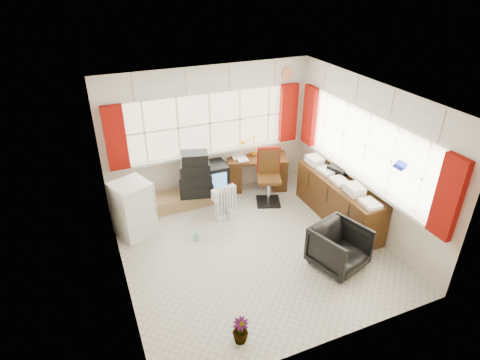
% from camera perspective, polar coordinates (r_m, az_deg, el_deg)
% --- Properties ---
extents(ground, '(4.00, 4.00, 0.00)m').
position_cam_1_polar(ground, '(6.56, 1.88, -9.66)').
color(ground, beige).
rests_on(ground, ground).
extents(room_walls, '(4.00, 4.00, 4.00)m').
position_cam_1_polar(room_walls, '(5.75, 2.12, 2.14)').
color(room_walls, beige).
rests_on(room_walls, ground).
extents(window_back, '(3.70, 0.12, 3.60)m').
position_cam_1_polar(window_back, '(7.62, -4.09, 4.43)').
color(window_back, '#F1E6BF').
rests_on(window_back, room_walls).
extents(window_right, '(0.12, 3.70, 3.60)m').
position_cam_1_polar(window_right, '(6.97, 16.71, 0.74)').
color(window_right, '#F1E6BF').
rests_on(window_right, room_walls).
extents(curtains, '(3.83, 3.83, 1.15)m').
position_cam_1_polar(curtains, '(6.91, 5.90, 6.30)').
color(curtains, '#9C0809').
rests_on(curtains, room_walls).
extents(overhead_cabinets, '(3.98, 3.98, 0.48)m').
position_cam_1_polar(overhead_cabinets, '(6.72, 6.44, 12.81)').
color(overhead_cabinets, silver).
rests_on(overhead_cabinets, room_walls).
extents(desk, '(1.30, 0.92, 0.72)m').
position_cam_1_polar(desk, '(8.05, 2.39, 1.38)').
color(desk, '#4C2E11').
rests_on(desk, ground).
extents(desk_lamp, '(0.18, 0.17, 0.43)m').
position_cam_1_polar(desk_lamp, '(7.91, 2.04, 5.66)').
color(desk_lamp, yellow).
rests_on(desk_lamp, desk).
extents(task_chair, '(0.57, 0.59, 1.06)m').
position_cam_1_polar(task_chair, '(7.54, 4.09, 0.88)').
color(task_chair, black).
rests_on(task_chair, ground).
extents(office_chair, '(0.91, 0.92, 0.67)m').
position_cam_1_polar(office_chair, '(6.21, 13.92, -9.29)').
color(office_chair, black).
rests_on(office_chair, ground).
extents(radiator, '(0.43, 0.25, 0.60)m').
position_cam_1_polar(radiator, '(7.18, -2.07, -3.54)').
color(radiator, white).
rests_on(radiator, ground).
extents(credenza, '(0.50, 2.00, 0.85)m').
position_cam_1_polar(credenza, '(7.24, 13.82, -2.71)').
color(credenza, '#4C2E11').
rests_on(credenza, ground).
extents(file_tray, '(0.37, 0.42, 0.12)m').
position_cam_1_polar(file_tray, '(7.35, 13.96, 1.44)').
color(file_tray, black).
rests_on(file_tray, credenza).
extents(tv_bench, '(1.40, 0.50, 0.25)m').
position_cam_1_polar(tv_bench, '(7.68, -7.21, -2.48)').
color(tv_bench, '#96784B').
rests_on(tv_bench, ground).
extents(crt_tv, '(0.55, 0.52, 0.49)m').
position_cam_1_polar(crt_tv, '(7.60, -3.99, 0.57)').
color(crt_tv, black).
rests_on(crt_tv, tv_bench).
extents(hifi_stack, '(0.70, 0.53, 0.85)m').
position_cam_1_polar(hifi_stack, '(7.34, -6.31, 0.60)').
color(hifi_stack, black).
rests_on(hifi_stack, tv_bench).
extents(mini_fridge, '(0.72, 0.72, 0.95)m').
position_cam_1_polar(mini_fridge, '(6.87, -14.95, -3.94)').
color(mini_fridge, white).
rests_on(mini_fridge, ground).
extents(spray_bottle_a, '(0.14, 0.14, 0.27)m').
position_cam_1_polar(spray_bottle_a, '(7.16, -1.45, -4.62)').
color(spray_bottle_a, silver).
rests_on(spray_bottle_a, ground).
extents(spray_bottle_b, '(0.12, 0.13, 0.21)m').
position_cam_1_polar(spray_bottle_b, '(6.72, -6.22, -7.65)').
color(spray_bottle_b, '#90D7CC').
rests_on(spray_bottle_b, ground).
extents(flower_vase, '(0.26, 0.26, 0.35)m').
position_cam_1_polar(flower_vase, '(5.13, 0.05, -20.62)').
color(flower_vase, black).
rests_on(flower_vase, ground).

